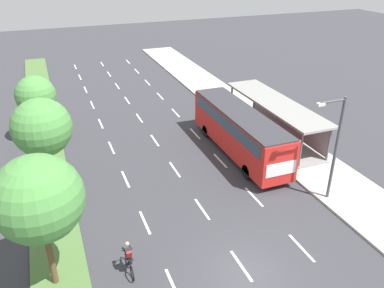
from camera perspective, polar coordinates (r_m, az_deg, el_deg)
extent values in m
plane|color=#38383D|center=(19.74, 7.99, -18.24)|extent=(140.00, 140.00, 0.00)
cube|color=#4C7038|center=(34.79, -20.85, 1.47)|extent=(2.60, 52.00, 0.12)
cube|color=#ADAAA3|center=(38.57, 5.94, 5.59)|extent=(4.50, 52.00, 0.15)
cube|color=white|center=(19.06, -2.75, -19.96)|extent=(0.14, 2.20, 0.01)
cube|color=white|center=(22.63, -6.89, -11.29)|extent=(0.14, 2.20, 0.01)
cube|color=white|center=(26.65, -9.68, -5.06)|extent=(0.14, 2.20, 0.01)
cube|color=white|center=(30.95, -11.68, -0.51)|extent=(0.14, 2.20, 0.01)
cube|color=white|center=(35.42, -13.18, 2.92)|extent=(0.14, 2.20, 0.01)
cube|color=white|center=(40.01, -14.34, 5.57)|extent=(0.14, 2.20, 0.01)
cube|color=white|center=(44.68, -15.28, 7.66)|extent=(0.14, 2.20, 0.01)
cube|color=white|center=(49.41, -16.04, 9.36)|extent=(0.14, 2.20, 0.01)
cube|color=white|center=(54.18, -16.67, 10.76)|extent=(0.14, 2.20, 0.01)
cube|color=white|center=(20.08, 7.19, -17.20)|extent=(0.14, 2.20, 0.01)
cube|color=white|center=(23.50, 1.48, -9.45)|extent=(0.14, 2.20, 0.01)
cube|color=white|center=(27.39, -2.52, -3.73)|extent=(0.14, 2.20, 0.01)
cube|color=white|center=(31.59, -5.45, 0.54)|extent=(0.14, 2.20, 0.01)
cube|color=white|center=(35.98, -7.69, 3.78)|extent=(0.14, 2.20, 0.01)
cube|color=white|center=(40.51, -9.44, 6.31)|extent=(0.14, 2.20, 0.01)
cube|color=white|center=(45.13, -10.85, 8.32)|extent=(0.14, 2.20, 0.01)
cube|color=white|center=(49.81, -12.01, 9.95)|extent=(0.14, 2.20, 0.01)
cube|color=white|center=(54.55, -12.97, 11.29)|extent=(0.14, 2.20, 0.01)
cube|color=white|center=(21.62, 15.68, -14.37)|extent=(0.14, 2.20, 0.01)
cube|color=white|center=(24.83, 9.03, -7.62)|extent=(0.14, 2.20, 0.01)
cube|color=white|center=(28.54, 4.14, -2.44)|extent=(0.14, 2.20, 0.01)
cube|color=white|center=(32.59, 0.46, 1.52)|extent=(0.14, 2.20, 0.01)
cube|color=white|center=(36.86, -2.40, 4.58)|extent=(0.14, 2.20, 0.01)
cube|color=white|center=(41.29, -4.68, 6.98)|extent=(0.14, 2.20, 0.01)
cube|color=white|center=(45.83, -6.52, 8.91)|extent=(0.14, 2.20, 0.01)
cube|color=white|center=(50.45, -8.05, 10.48)|extent=(0.14, 2.20, 0.01)
cube|color=white|center=(55.13, -9.33, 11.78)|extent=(0.14, 2.20, 0.01)
cube|color=gray|center=(32.75, 11.66, 1.44)|extent=(2.60, 11.08, 0.10)
cylinder|color=#56565B|center=(27.68, 15.58, -0.77)|extent=(0.16, 0.16, 2.60)
cylinder|color=#56565B|center=(35.89, 5.79, 6.48)|extent=(0.16, 0.16, 2.60)
cylinder|color=#56565B|center=(29.07, 19.35, 0.02)|extent=(0.16, 0.16, 2.60)
cylinder|color=#56565B|center=(36.97, 9.09, 6.89)|extent=(0.16, 0.16, 2.60)
cube|color=gray|center=(32.87, 13.71, 3.90)|extent=(0.10, 10.53, 2.34)
cube|color=gray|center=(31.70, 12.11, 5.91)|extent=(2.90, 11.48, 0.16)
cube|color=red|center=(28.92, 6.89, 1.95)|extent=(2.50, 11.20, 2.80)
cube|color=#2D3D4C|center=(28.58, 6.98, 3.49)|extent=(2.54, 10.30, 0.90)
cube|color=#333338|center=(28.35, 7.05, 4.63)|extent=(2.45, 10.98, 0.12)
cube|color=#2D3D4C|center=(33.45, 2.46, 6.26)|extent=(2.25, 0.06, 1.54)
cube|color=white|center=(24.78, 12.86, -3.58)|extent=(2.12, 0.04, 0.90)
cylinder|color=black|center=(31.88, 2.13, 1.89)|extent=(0.30, 1.00, 1.00)
cylinder|color=black|center=(32.74, 5.67, 2.46)|extent=(0.30, 1.00, 1.00)
cylinder|color=black|center=(26.38, 8.08, -4.03)|extent=(0.30, 1.00, 1.00)
cylinder|color=black|center=(27.42, 12.12, -3.13)|extent=(0.30, 1.00, 1.00)
torus|color=black|center=(20.06, -9.48, -16.07)|extent=(0.06, 0.72, 0.72)
torus|color=black|center=(19.27, -8.73, -18.18)|extent=(0.06, 0.72, 0.72)
cylinder|color=black|center=(19.47, -9.18, -16.51)|extent=(0.05, 0.93, 0.05)
cylinder|color=black|center=(19.52, -9.07, -17.08)|extent=(0.05, 0.57, 0.42)
cylinder|color=black|center=(19.31, -9.04, -16.85)|extent=(0.04, 0.04, 0.40)
cube|color=black|center=(19.17, -9.08, -16.41)|extent=(0.12, 0.24, 0.06)
cylinder|color=black|center=(19.65, -9.57, -14.98)|extent=(0.46, 0.04, 0.04)
cube|color=black|center=(19.08, -9.28, -15.34)|extent=(0.30, 0.36, 0.59)
cube|color=#A82323|center=(18.95, -9.18, -15.60)|extent=(0.26, 0.26, 0.42)
sphere|color=tan|center=(18.90, -9.46, -14.16)|extent=(0.20, 0.20, 0.20)
cylinder|color=#23232D|center=(19.31, -9.53, -16.35)|extent=(0.12, 0.42, 0.25)
cylinder|color=#23232D|center=(19.61, -9.59, -16.58)|extent=(0.10, 0.17, 0.41)
cylinder|color=#23232D|center=(19.34, -8.81, -16.20)|extent=(0.12, 0.42, 0.25)
cylinder|color=#23232D|center=(19.64, -8.88, -16.44)|extent=(0.10, 0.17, 0.41)
cylinder|color=black|center=(19.19, -9.96, -14.91)|extent=(0.09, 0.47, 0.28)
cylinder|color=black|center=(19.23, -8.94, -14.71)|extent=(0.09, 0.47, 0.28)
cylinder|color=brown|center=(19.01, -19.97, -15.00)|extent=(0.28, 0.28, 3.18)
sphere|color=#4C8E42|center=(17.25, -21.51, -7.45)|extent=(3.76, 3.76, 3.76)
cylinder|color=brown|center=(25.76, -20.06, -3.45)|extent=(0.28, 0.28, 3.02)
sphere|color=#4C8E42|center=(24.54, -21.07, 2.28)|extent=(3.51, 3.51, 3.51)
cylinder|color=brown|center=(33.19, -21.16, 2.70)|extent=(0.28, 0.28, 2.51)
sphere|color=#4C8E42|center=(32.36, -21.86, 6.58)|extent=(3.05, 3.05, 3.05)
cylinder|color=#4C4C51|center=(24.10, 20.24, -0.81)|extent=(0.18, 0.18, 6.50)
cylinder|color=#4C4C51|center=(22.41, 19.91, 5.89)|extent=(1.60, 0.12, 0.12)
cube|color=silver|center=(21.93, 18.27, 5.51)|extent=(0.44, 0.24, 0.16)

